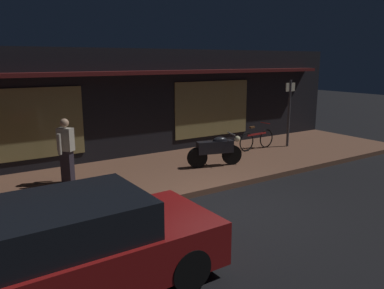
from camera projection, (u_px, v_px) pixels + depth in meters
The scene contains 8 objects.
ground_plane at pixel (228, 209), 8.50m from camera, with size 60.00×60.00×0.00m, color black.
sidewalk_slab at pixel (163, 173), 10.94m from camera, with size 18.00×4.00×0.15m, color brown.
storefront_building at pixel (115, 102), 13.33m from camera, with size 18.00×3.30×3.60m.
motorcycle at pixel (216, 150), 11.29m from camera, with size 1.67×0.68×0.97m.
bicycle_parked at pixel (257, 139), 13.43m from camera, with size 1.66×0.42×0.91m.
person_photographer at pixel (66, 150), 9.65m from camera, with size 0.53×0.46×1.67m.
sign_post at pixel (289, 109), 13.72m from camera, with size 0.44×0.09×2.40m.
parked_car_far at pixel (73, 249), 5.25m from camera, with size 4.13×1.84×1.42m.
Camera 1 is at (-5.04, -6.26, 3.24)m, focal length 35.76 mm.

